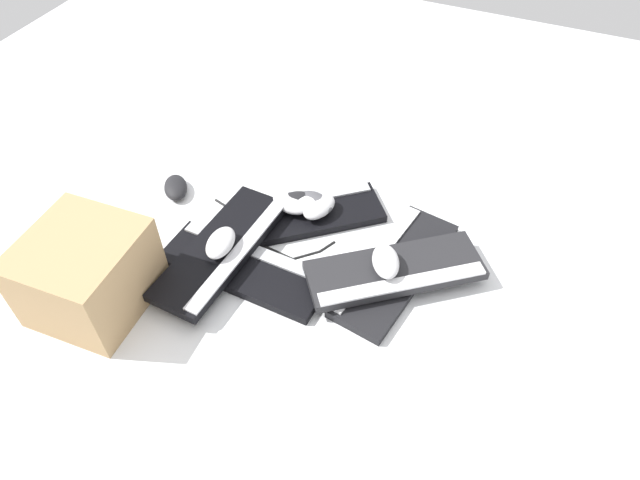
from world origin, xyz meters
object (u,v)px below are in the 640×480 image
mouse_3 (294,201)px  keyboard_2 (244,269)px  keyboard_3 (395,271)px  mouse_7 (290,203)px  mouse_0 (386,261)px  mouse_4 (221,243)px  keyboard_4 (222,249)px  mouse_6 (176,188)px  mouse_1 (315,202)px  keyboard_1 (304,215)px  mouse_2 (309,204)px  mouse_5 (319,207)px  keyboard_0 (395,268)px  cardboard_box (87,273)px

mouse_3 → keyboard_2: bearing=42.7°
keyboard_3 → mouse_7: bearing=162.3°
mouse_0 → mouse_4: (-0.40, -0.11, 0.00)m
keyboard_4 → mouse_0: mouse_0 is taller
keyboard_4 → mouse_6: 0.31m
mouse_1 → mouse_7: same height
mouse_3 → mouse_6: size_ratio=1.00×
mouse_3 → mouse_0: bearing=115.6°
keyboard_1 → mouse_2: (0.01, 0.01, 0.04)m
mouse_3 → keyboard_3: bearing=118.7°
keyboard_1 → keyboard_3: bearing=-20.9°
mouse_0 → mouse_5: 0.28m
keyboard_1 → mouse_7: bearing=-171.0°
keyboard_1 → keyboard_0: bearing=-15.7°
mouse_3 → mouse_2: bearing=143.6°
keyboard_1 → mouse_0: mouse_0 is taller
mouse_7 → keyboard_0: bearing=-1.4°
keyboard_1 → mouse_0: (0.28, -0.13, 0.07)m
mouse_1 → mouse_0: bearing=-12.9°
keyboard_0 → keyboard_2: same height
mouse_1 → mouse_5: bearing=-20.0°
keyboard_1 → keyboard_3: (0.30, -0.12, 0.03)m
keyboard_0 → mouse_4: 0.45m
keyboard_4 → cardboard_box: 0.33m
keyboard_4 → mouse_2: (0.14, 0.23, 0.01)m
keyboard_1 → keyboard_2: same height
mouse_5 → cardboard_box: 0.62m
mouse_3 → mouse_4: 0.26m
mouse_0 → mouse_2: (-0.27, 0.14, -0.03)m
keyboard_0 → keyboard_2: (-0.35, -0.16, 0.00)m
keyboard_0 → keyboard_3: bearing=-74.6°
cardboard_box → mouse_2: bearing=53.0°
mouse_2 → mouse_7: size_ratio=1.00×
mouse_5 → mouse_6: bearing=-64.8°
keyboard_4 → mouse_1: 0.29m
mouse_7 → mouse_3: bearing=75.9°
mouse_5 → mouse_2: bearing=-69.5°
mouse_0 → mouse_3: mouse_0 is taller
keyboard_3 → keyboard_4: (-0.43, -0.11, 0.00)m
mouse_5 → mouse_6: size_ratio=1.00×
mouse_4 → mouse_6: bearing=48.2°
mouse_2 → cardboard_box: 0.59m
keyboard_4 → mouse_0: bearing=13.4°
mouse_1 → cardboard_box: (-0.37, -0.49, 0.05)m
mouse_0 → mouse_4: bearing=78.5°
mouse_3 → cardboard_box: (-0.31, -0.47, 0.05)m
cardboard_box → mouse_1: bearing=52.8°
keyboard_4 → mouse_2: mouse_2 is taller
keyboard_4 → mouse_5: size_ratio=4.09×
cardboard_box → mouse_4: bearing=45.5°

